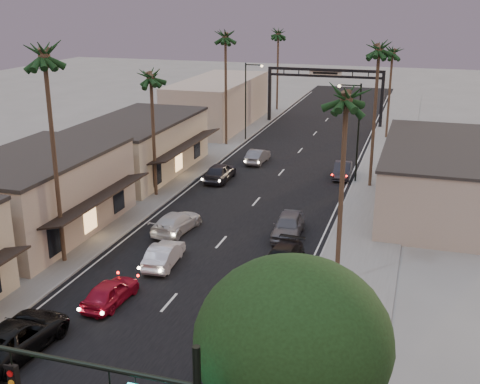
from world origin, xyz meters
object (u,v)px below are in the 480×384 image
Objects in this scene: palm_lc at (151,72)px; oncoming_silver at (164,254)px; curbside_black at (282,259)px; palm_far at (278,31)px; palm_lb at (43,49)px; oncoming_red at (110,292)px; streetlight_left at (248,95)px; palm_ra at (347,91)px; palm_rb at (380,44)px; corner_tree at (295,348)px; arch at (325,82)px; palm_rc at (393,49)px; palm_ld at (225,33)px; streetlight_right at (356,125)px; oncoming_pickup at (18,336)px.

palm_lc reaches higher than oncoming_silver.
palm_lc is at bearing 145.04° from curbside_black.
palm_far is at bearing 89.59° from palm_lc.
oncoming_red is (5.54, -4.03, -12.68)m from palm_lb.
palm_lc is 2.94× the size of oncoming_red.
palm_ra is at bearing -65.46° from streetlight_left.
corner_tree is at bearing -88.63° from palm_rb.
arch is 28.24m from palm_rb.
palm_lb is 56.03m from palm_far.
palm_lb is 45.48m from palm_rc.
palm_ld is at bearing 90.00° from palm_lb.
corner_tree is 37.12m from palm_rb.
streetlight_left is at bearing -86.05° from palm_far.
palm_far is (-16.90, 34.00, -0.97)m from palm_rb.
palm_ra reaches higher than palm_rc.
palm_ld is at bearing 147.21° from streetlight_right.
palm_rb reaches higher than corner_tree.
corner_tree reaches higher than oncoming_red.
arch is 1.25× the size of palm_lc.
palm_lb reaches higher than oncoming_silver.
palm_lb is at bearing -100.16° from arch.
arch is 1.00× the size of palm_lb.
oncoming_silver is at bearing -177.22° from palm_ra.
palm_lb is at bearing -33.10° from oncoming_red.
palm_lb reaches higher than palm_lc.
arch is at bearing 105.47° from streetlight_right.
oncoming_silver is (6.33, -31.53, -11.70)m from palm_ld.
streetlight_right is 0.59× the size of palm_lb.
palm_ld is at bearing 118.53° from curbside_black.
arch is 57.94m from oncoming_pickup.
palm_ra is 0.93× the size of palm_rb.
palm_far is at bearing 116.43° from palm_rb.
arch is 11.59m from palm_rc.
corner_tree is 0.58× the size of palm_lb.
palm_ld reaches higher than oncoming_pickup.
corner_tree is at bearing -38.83° from palm_lb.
palm_rb is at bearing 51.98° from palm_lb.
streetlight_right is (6.92, -25.00, -0.20)m from arch.
palm_lb is at bearing 7.77° from oncoming_silver.
streetlight_left is 7.88m from palm_ld.
oncoming_red is at bearing -110.26° from streetlight_right.
curbside_black is (10.02, 12.44, -0.07)m from oncoming_pickup.
streetlight_left is 0.74× the size of palm_rc.
streetlight_right reaches higher than oncoming_red.
palm_ld is at bearing -152.38° from palm_rc.
oncoming_silver is (6.03, -54.53, -10.72)m from palm_far.
palm_far is 61.20m from oncoming_red.
streetlight_right is 0.74× the size of palm_rc.
oncoming_red is 0.83× the size of curbside_black.
oncoming_silver is (-10.87, -40.53, -9.75)m from palm_rc.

